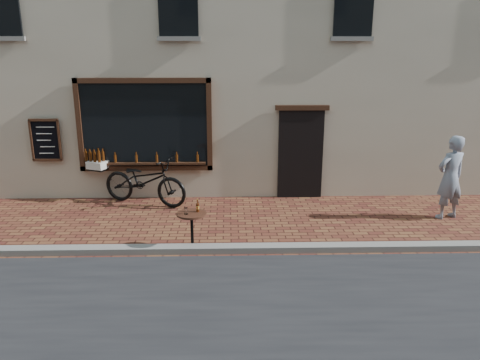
{
  "coord_description": "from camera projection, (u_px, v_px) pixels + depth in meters",
  "views": [
    {
      "loc": [
        0.11,
        -7.8,
        3.67
      ],
      "look_at": [
        0.34,
        1.2,
        1.1
      ],
      "focal_mm": 35.0,
      "sensor_mm": 36.0,
      "label": 1
    }
  ],
  "objects": [
    {
      "name": "cargo_bicycle",
      "position": [
        143.0,
        180.0,
        11.2
      ],
      "size": [
        2.65,
        1.61,
        1.24
      ],
      "rotation": [
        0.0,
        0.0,
        1.18
      ],
      "color": "black",
      "rests_on": "ground"
    },
    {
      "name": "bistro_table",
      "position": [
        192.0,
        223.0,
        8.69
      ],
      "size": [
        0.56,
        0.56,
        0.96
      ],
      "color": "black",
      "rests_on": "ground"
    },
    {
      "name": "pedestrian",
      "position": [
        450.0,
        177.0,
        10.18
      ],
      "size": [
        0.79,
        0.64,
        1.86
      ],
      "primitive_type": "imported",
      "rotation": [
        0.0,
        0.0,
        3.47
      ],
      "color": "gray",
      "rests_on": "ground"
    },
    {
      "name": "ground",
      "position": [
        223.0,
        256.0,
        8.5
      ],
      "size": [
        90.0,
        90.0,
        0.0
      ],
      "primitive_type": "plane",
      "color": "#4D2018",
      "rests_on": "ground"
    },
    {
      "name": "kerb",
      "position": [
        223.0,
        249.0,
        8.68
      ],
      "size": [
        90.0,
        0.25,
        0.12
      ],
      "primitive_type": "cube",
      "color": "slate",
      "rests_on": "ground"
    }
  ]
}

